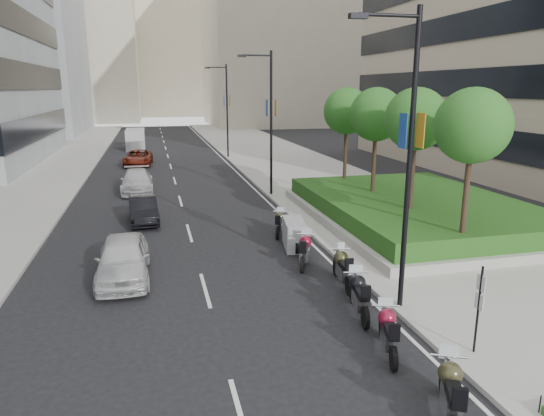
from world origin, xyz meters
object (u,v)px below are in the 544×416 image
object	(u,v)px
parking_sign	(479,305)
motorcycle_6	(279,223)
lamp_post_0	(406,149)
car_d	(138,158)
motorcycle_3	(342,268)
delivery_van	(136,140)
motorcycle_5	(294,234)
motorcycle_2	(359,295)
motorcycle_0	(451,392)
car_c	(137,181)
motorcycle_1	(388,331)
motorcycle_4	(305,250)
car_b	(143,210)
lamp_post_1	(269,117)
car_a	(123,259)
lamp_post_2	(225,106)

from	to	relation	value
parking_sign	motorcycle_6	bearing A→B (deg)	100.31
lamp_post_0	car_d	bearing A→B (deg)	104.68
motorcycle_3	motorcycle_6	world-z (taller)	motorcycle_3
delivery_van	motorcycle_5	bearing A→B (deg)	-78.83
motorcycle_2	delivery_van	size ratio (longest dim) A/B	0.44
motorcycle_6	car_d	distance (m)	24.49
motorcycle_0	car_c	distance (m)	26.41
motorcycle_3	delivery_van	bearing A→B (deg)	17.62
motorcycle_3	motorcycle_0	bearing A→B (deg)	-177.26
motorcycle_1	motorcycle_4	bearing A→B (deg)	18.15
motorcycle_5	car_b	bearing A→B (deg)	56.30
motorcycle_1	motorcycle_6	size ratio (longest dim) A/B	1.10
lamp_post_1	motorcycle_2	bearing A→B (deg)	-94.21
car_a	car_d	size ratio (longest dim) A/B	0.91
lamp_post_0	motorcycle_5	size ratio (longest dim) A/B	4.19
lamp_post_2	car_c	xyz separation A→B (m)	(-8.28, -14.51, -4.33)
motorcycle_1	lamp_post_0	bearing A→B (deg)	-15.33
lamp_post_1	car_a	distance (m)	15.48
car_d	delivery_van	size ratio (longest dim) A/B	0.94
lamp_post_1	motorcycle_5	size ratio (longest dim) A/B	4.19
lamp_post_1	motorcycle_2	world-z (taller)	lamp_post_1
delivery_van	car_c	bearing A→B (deg)	-88.52
motorcycle_0	motorcycle_5	world-z (taller)	motorcycle_5
motorcycle_5	motorcycle_1	bearing A→B (deg)	-171.26
car_c	motorcycle_2	bearing A→B (deg)	-71.82
lamp_post_2	motorcycle_2	xyz separation A→B (m)	(-1.25, -35.01, -4.43)
car_c	delivery_van	distance (m)	24.08
car_c	car_d	size ratio (longest dim) A/B	1.00
motorcycle_3	motorcycle_4	world-z (taller)	motorcycle_3
lamp_post_2	parking_sign	bearing A→B (deg)	-89.01
motorcycle_2	delivery_van	xyz separation A→B (m)	(-7.68, 44.57, 0.41)
motorcycle_1	motorcycle_2	size ratio (longest dim) A/B	0.92
lamp_post_0	motorcycle_3	distance (m)	5.07
lamp_post_1	car_a	bearing A→B (deg)	-124.42
motorcycle_5	car_d	bearing A→B (deg)	24.40
lamp_post_1	motorcycle_5	distance (m)	11.38
lamp_post_1	car_d	bearing A→B (deg)	119.03
motorcycle_3	motorcycle_4	distance (m)	2.33
motorcycle_1	car_d	bearing A→B (deg)	28.46
motorcycle_3	delivery_van	distance (m)	43.04
motorcycle_3	motorcycle_5	xyz separation A→B (m)	(-0.51, 4.33, -0.01)
motorcycle_1	motorcycle_4	xyz separation A→B (m)	(-0.14, 6.75, 0.01)
car_d	motorcycle_2	bearing A→B (deg)	-73.05
lamp_post_2	car_a	bearing A→B (deg)	-105.52
parking_sign	motorcycle_1	bearing A→B (deg)	159.81
lamp_post_0	car_b	world-z (taller)	lamp_post_0
motorcycle_5	parking_sign	bearing A→B (deg)	-159.09
motorcycle_1	car_c	world-z (taller)	car_c
car_b	car_c	xyz separation A→B (m)	(-0.49, 7.97, 0.08)
motorcycle_0	motorcycle_2	world-z (taller)	motorcycle_2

